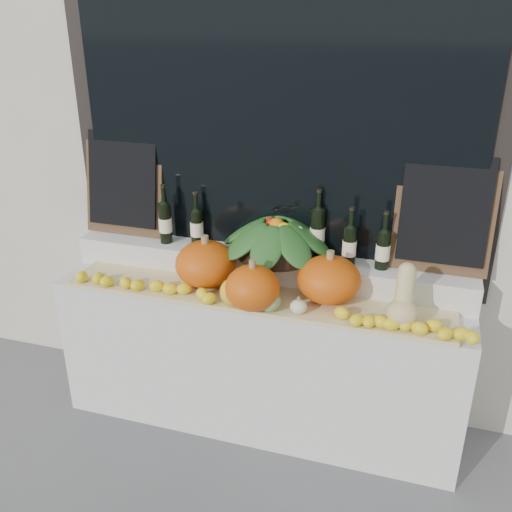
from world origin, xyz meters
TOP-DOWN VIEW (x-y plane):
  - storefront_facade at (0.00, 2.25)m, footprint 7.00×0.94m
  - display_sill at (0.00, 1.52)m, footprint 2.30×0.55m
  - rear_tier at (0.00, 1.68)m, footprint 2.30×0.25m
  - straw_bedding at (0.00, 1.40)m, footprint 2.10×0.32m
  - pumpkin_left at (-0.29, 1.46)m, footprint 0.41×0.41m
  - pumpkin_right at (0.39, 1.47)m, footprint 0.39×0.39m
  - pumpkin_center at (0.03, 1.28)m, footprint 0.29×0.29m
  - butternut_squash at (0.78, 1.35)m, footprint 0.15×0.21m
  - decorative_gourds at (0.02, 1.29)m, footprint 0.45×0.16m
  - lemon_heap at (0.00, 1.29)m, footprint 2.20×0.16m
  - produce_bowl at (0.05, 1.66)m, footprint 0.66×0.66m
  - wine_bottle_far_left at (-0.62, 1.66)m, footprint 0.08×0.08m
  - wine_bottle_near_left at (-0.44, 1.70)m, footprint 0.08×0.08m
  - wine_bottle_tall at (0.27, 1.73)m, footprint 0.08×0.08m
  - wine_bottle_near_right at (0.46, 1.66)m, footprint 0.08×0.08m
  - wine_bottle_far_right at (0.64, 1.67)m, footprint 0.08×0.08m
  - chalkboard_left at (-0.92, 1.74)m, footprint 0.50×0.14m
  - chalkboard_right at (0.92, 1.74)m, footprint 0.50×0.14m

SIDE VIEW (x-z plane):
  - display_sill at x=0.00m, z-range 0.00..0.88m
  - straw_bedding at x=0.00m, z-range 0.88..0.90m
  - lemon_heap at x=0.00m, z-range 0.91..0.97m
  - rear_tier at x=0.00m, z-range 0.88..1.04m
  - decorative_gourds at x=0.02m, z-range 0.88..1.05m
  - pumpkin_center at x=0.03m, z-range 0.91..1.14m
  - butternut_squash at x=0.78m, z-range 0.88..1.17m
  - pumpkin_right at x=0.39m, z-range 0.91..1.15m
  - pumpkin_left at x=-0.29m, z-range 0.91..1.16m
  - wine_bottle_near_left at x=-0.44m, z-range 0.99..1.30m
  - wine_bottle_far_right at x=0.64m, z-range 0.99..1.31m
  - produce_bowl at x=0.05m, z-range 1.03..1.27m
  - wine_bottle_near_right at x=0.46m, z-range 0.99..1.32m
  - wine_bottle_far_left at x=-0.62m, z-range 0.99..1.34m
  - wine_bottle_tall at x=0.27m, z-range 0.99..1.38m
  - chalkboard_left at x=-0.92m, z-range 1.05..1.67m
  - chalkboard_right at x=0.92m, z-range 1.05..1.67m
  - storefront_facade at x=0.00m, z-range 0.00..4.50m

